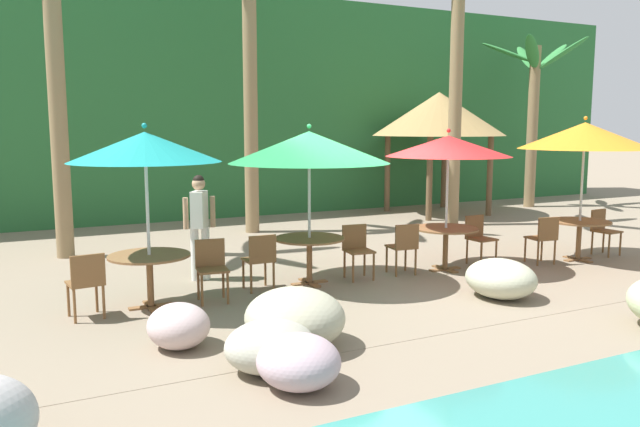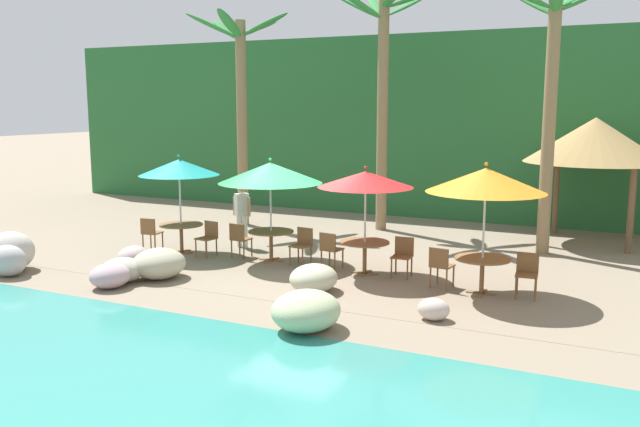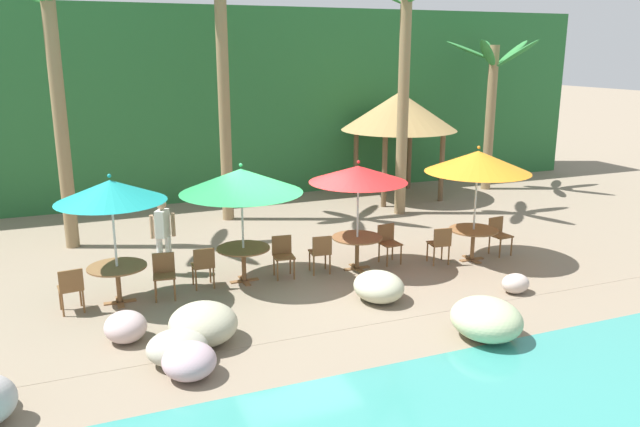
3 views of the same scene
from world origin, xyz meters
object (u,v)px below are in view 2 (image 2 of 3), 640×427
(chair_red_seaward, at_px, (403,254))
(chair_orange_seaward, at_px, (527,272))
(umbrella_teal, at_px, (179,167))
(dining_table_teal, at_px, (181,229))
(umbrella_orange, at_px, (486,180))
(dining_table_red, at_px, (365,247))
(dining_table_orange, at_px, (482,264))
(palm_tree_second, at_px, (383,71))
(chair_teal_inland, at_px, (150,232))
(chair_red_inland, at_px, (330,248))
(umbrella_red, at_px, (366,179))
(waiter_in_white, at_px, (242,211))
(palm_tree_third, at_px, (551,82))
(palapa_hut, at_px, (595,141))
(chair_orange_inland, at_px, (441,264))
(palm_tree_nearest, at_px, (241,90))
(dining_table_green, at_px, (271,236))
(chair_green_seaward, at_px, (303,243))
(umbrella_green, at_px, (270,173))
(chair_green_inland, at_px, (239,238))
(chair_teal_seaward, at_px, (208,236))

(chair_red_seaward, height_order, chair_orange_seaward, same)
(umbrella_teal, height_order, dining_table_teal, umbrella_teal)
(umbrella_orange, relative_size, chair_orange_seaward, 3.04)
(dining_table_teal, bearing_deg, chair_red_seaward, 1.80)
(chair_red_seaward, bearing_deg, dining_table_red, -170.17)
(dining_table_orange, height_order, palm_tree_second, palm_tree_second)
(chair_teal_inland, relative_size, chair_red_inland, 1.00)
(umbrella_red, bearing_deg, waiter_in_white, 163.37)
(umbrella_orange, bearing_deg, chair_red_inland, 172.69)
(palm_tree_third, bearing_deg, palapa_hut, 63.29)
(dining_table_red, xyz_separation_m, chair_orange_inland, (1.85, -0.43, -0.10))
(umbrella_orange, xyz_separation_m, palm_tree_second, (-4.30, 5.66, 2.42))
(chair_orange_inland, bearing_deg, palm_tree_second, 121.44)
(umbrella_red, bearing_deg, palapa_hut, 54.27)
(chair_orange_inland, xyz_separation_m, palm_tree_nearest, (-7.63, 4.50, 3.67))
(dining_table_green, distance_m, chair_red_inland, 1.66)
(umbrella_red, height_order, chair_orange_seaward, umbrella_red)
(chair_teal_inland, relative_size, dining_table_red, 0.79)
(chair_green_seaward, bearing_deg, waiter_in_white, 156.51)
(umbrella_green, height_order, dining_table_red, umbrella_green)
(umbrella_green, distance_m, dining_table_red, 2.94)
(chair_green_inland, bearing_deg, chair_orange_seaward, -3.15)
(dining_table_red, bearing_deg, umbrella_orange, -9.44)
(dining_table_green, distance_m, chair_green_inland, 0.86)
(dining_table_teal, xyz_separation_m, palapa_hut, (9.24, 5.91, 2.16))
(umbrella_teal, distance_m, palm_tree_nearest, 4.63)
(chair_green_seaward, distance_m, chair_green_inland, 1.71)
(umbrella_green, xyz_separation_m, palapa_hut, (6.73, 5.69, 0.64))
(chair_orange_inland, height_order, palapa_hut, palapa_hut)
(dining_table_green, relative_size, chair_red_seaward, 1.26)
(chair_teal_inland, distance_m, chair_green_seaward, 4.22)
(palm_tree_third, xyz_separation_m, waiter_in_white, (-7.23, -2.78, -3.30))
(palapa_hut, bearing_deg, dining_table_teal, -147.40)
(umbrella_teal, xyz_separation_m, palapa_hut, (9.24, 5.91, 0.59))
(dining_table_red, relative_size, chair_orange_inland, 1.26)
(chair_orange_inland, xyz_separation_m, palm_tree_second, (-3.45, 5.64, 4.20))
(chair_teal_seaward, height_order, dining_table_orange, chair_teal_seaward)
(dining_table_orange, bearing_deg, waiter_in_white, 166.23)
(umbrella_orange, relative_size, palm_tree_third, 0.40)
(umbrella_orange, distance_m, dining_table_orange, 1.68)
(chair_orange_inland, height_order, palm_tree_third, palm_tree_third)
(dining_table_teal, height_order, palm_tree_second, palm_tree_second)
(chair_teal_seaward, bearing_deg, chair_red_seaward, 2.40)
(palm_tree_third, bearing_deg, dining_table_red, -129.46)
(palm_tree_third, xyz_separation_m, palapa_hut, (0.96, 1.91, -1.51))
(chair_green_seaward, relative_size, waiter_in_white, 0.51)
(chair_orange_seaward, xyz_separation_m, waiter_in_white, (-7.51, 1.46, 0.47))
(dining_table_orange, distance_m, palapa_hut, 6.85)
(umbrella_teal, distance_m, palm_tree_third, 9.43)
(chair_green_seaward, bearing_deg, chair_red_inland, -12.15)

